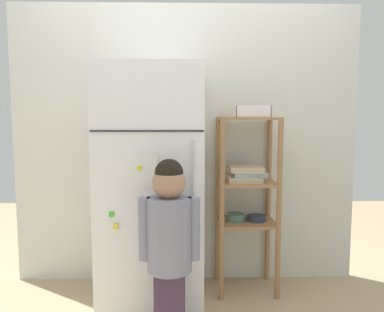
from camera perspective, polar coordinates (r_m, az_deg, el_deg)
The scene contains 6 objects.
ground_plane at distance 2.76m, azimuth -0.80°, elevation -21.04°, with size 6.00×6.00×0.00m, color tan.
kitchen_wall_back at distance 2.85m, azimuth -0.92°, elevation 1.60°, with size 2.57×0.03×2.07m, color silver.
refrigerator at distance 2.53m, azimuth -6.01°, elevation -4.70°, with size 0.66×0.70×1.57m.
child_standing at distance 2.08m, azimuth -3.43°, elevation -11.61°, with size 0.33×0.25×1.03m.
pantry_shelf_unit at distance 2.72m, azimuth 8.23°, elevation -4.76°, with size 0.42×0.35×1.25m.
fruit_bin at distance 2.69m, azimuth 9.20°, elevation 6.56°, with size 0.24×0.17×0.08m.
Camera 1 is at (-0.03, -2.46, 1.25)m, focal length 35.35 mm.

